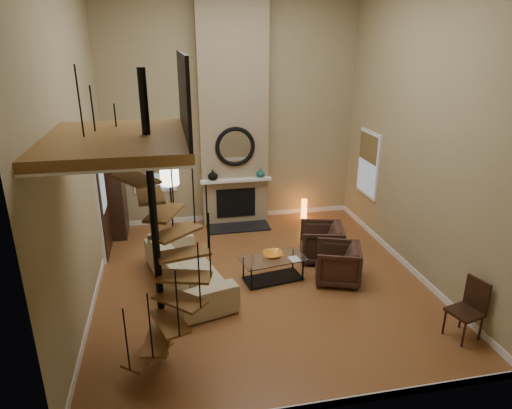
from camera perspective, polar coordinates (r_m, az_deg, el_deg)
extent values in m
cube|color=#9F6233|center=(8.68, 0.53, -9.64)|extent=(6.00, 6.50, 0.01)
cube|color=tan|center=(10.84, -3.06, 11.92)|extent=(6.00, 0.02, 5.50)
cube|color=tan|center=(4.67, 8.94, 0.26)|extent=(6.00, 0.02, 5.50)
cube|color=tan|center=(7.66, -22.11, 6.91)|extent=(0.02, 6.50, 5.50)
cube|color=tan|center=(8.80, 20.31, 8.73)|extent=(0.02, 6.50, 5.50)
cube|color=white|center=(11.53, -2.81, -1.43)|extent=(6.00, 0.02, 0.12)
cube|color=white|center=(6.14, 7.42, -24.01)|extent=(6.00, 0.02, 0.12)
cube|color=white|center=(8.62, -19.66, -10.69)|extent=(0.02, 6.50, 0.12)
cube|color=white|center=(9.65, 18.31, -7.06)|extent=(0.02, 6.50, 0.12)
cube|color=#958161|center=(10.65, -2.91, 11.77)|extent=(1.60, 0.38, 5.50)
cube|color=black|center=(10.93, -2.26, -2.90)|extent=(1.50, 0.60, 0.04)
cube|color=black|center=(11.00, -2.55, 0.22)|extent=(0.95, 0.02, 0.72)
cube|color=white|center=(10.74, -2.53, 3.08)|extent=(1.70, 0.18, 0.06)
torus|color=black|center=(10.59, -2.65, 7.31)|extent=(0.94, 0.10, 0.94)
cylinder|color=white|center=(10.60, -2.66, 7.33)|extent=(0.80, 0.01, 0.80)
imported|color=black|center=(10.66, -5.50, 3.75)|extent=(0.24, 0.24, 0.25)
imported|color=#174E51|center=(10.84, 0.57, 4.01)|extent=(0.20, 0.20, 0.21)
cube|color=white|center=(10.94, -12.87, 5.36)|extent=(1.02, 0.04, 1.52)
cube|color=#8C9EB2|center=(10.91, -12.87, 5.32)|extent=(0.90, 0.01, 1.40)
cube|color=olive|center=(10.85, -12.96, 6.38)|extent=(0.90, 0.01, 0.98)
cube|color=white|center=(10.76, 14.06, 5.01)|extent=(0.04, 1.02, 1.52)
cube|color=#8C9EB2|center=(10.75, 13.94, 5.01)|extent=(0.01, 0.90, 1.40)
cube|color=olive|center=(10.65, 14.04, 7.00)|extent=(0.01, 0.90, 0.63)
cube|color=white|center=(9.82, -18.94, -0.33)|extent=(0.06, 1.05, 2.16)
cube|color=black|center=(9.83, -18.72, -0.45)|extent=(0.05, 0.90, 2.05)
cube|color=#8C9EB2|center=(9.69, -18.83, 1.91)|extent=(0.01, 0.60, 0.90)
cube|color=brown|center=(5.70, -17.19, 7.76)|extent=(1.70, 2.20, 0.12)
cube|color=white|center=(5.72, -17.11, 7.03)|extent=(1.70, 2.20, 0.03)
cube|color=black|center=(5.59, -9.17, 13.69)|extent=(0.04, 2.20, 0.94)
cylinder|color=black|center=(6.02, -12.74, -2.88)|extent=(0.10, 0.10, 4.02)
cube|color=brown|center=(6.68, -13.54, -17.93)|extent=(0.71, 0.78, 0.04)
cylinder|color=black|center=(6.19, -16.10, -16.20)|extent=(0.02, 0.02, 0.94)
cube|color=brown|center=(6.45, -12.28, -16.42)|extent=(0.46, 0.77, 0.04)
cylinder|color=black|center=(5.90, -13.27, -14.83)|extent=(0.02, 0.02, 0.94)
cube|color=brown|center=(6.31, -10.84, -14.36)|extent=(0.55, 0.79, 0.04)
cylinder|color=black|center=(5.76, -9.95, -12.36)|extent=(0.02, 0.02, 0.94)
cube|color=brown|center=(6.24, -9.64, -11.83)|extent=(0.75, 0.74, 0.04)
cylinder|color=black|center=(5.80, -7.22, -9.00)|extent=(0.02, 0.02, 0.94)
cube|color=brown|center=(6.24, -9.03, -9.02)|extent=(0.79, 0.53, 0.04)
cylinder|color=black|center=(5.96, -5.89, -5.28)|extent=(0.02, 0.02, 0.94)
cube|color=brown|center=(6.28, -9.19, -6.17)|extent=(0.77, 0.48, 0.04)
cylinder|color=black|center=(6.17, -6.20, -1.71)|extent=(0.02, 0.02, 0.94)
cube|color=brown|center=(6.31, -10.08, -3.48)|extent=(0.77, 0.72, 0.04)
cylinder|color=black|center=(6.36, -7.94, 1.40)|extent=(0.02, 0.02, 0.94)
cube|color=brown|center=(6.30, -11.54, -1.04)|extent=(0.58, 0.79, 0.04)
cylinder|color=black|center=(6.47, -10.67, 3.98)|extent=(0.02, 0.02, 0.94)
cube|color=brown|center=(6.24, -13.29, 1.16)|extent=(0.41, 0.75, 0.04)
cylinder|color=black|center=(6.46, -13.90, 6.10)|extent=(0.02, 0.02, 0.94)
cube|color=brown|center=(6.12, -15.02, 3.17)|extent=(0.68, 0.79, 0.04)
cylinder|color=black|center=(6.31, -17.12, 7.89)|extent=(0.02, 0.02, 0.94)
cube|color=brown|center=(5.93, -16.43, 5.12)|extent=(0.80, 0.64, 0.04)
cylinder|color=black|center=(6.04, -19.80, 9.59)|extent=(0.02, 0.02, 0.94)
cube|color=brown|center=(5.71, -17.23, 7.17)|extent=(0.72, 0.34, 0.04)
cylinder|color=black|center=(5.68, -21.40, 11.46)|extent=(0.02, 0.02, 0.94)
cube|color=black|center=(10.77, -17.39, 1.07)|extent=(0.40, 0.85, 1.91)
imported|color=tan|center=(8.43, -8.79, -7.78)|extent=(1.61, 2.70, 0.74)
imported|color=#3C231C|center=(9.45, 8.75, -4.83)|extent=(1.04, 1.03, 0.79)
imported|color=#3C231C|center=(8.66, 10.83, -7.41)|extent=(1.05, 1.03, 0.75)
cube|color=silver|center=(8.51, 2.20, -6.88)|extent=(1.28, 0.79, 0.02)
cube|color=black|center=(8.71, 2.16, -9.31)|extent=(1.17, 0.67, 0.02)
cylinder|color=black|center=(8.27, -0.58, -9.49)|extent=(0.03, 0.03, 0.44)
cylinder|color=black|center=(8.64, 5.96, -8.21)|extent=(0.03, 0.03, 0.44)
cylinder|color=black|center=(8.63, -1.61, -8.13)|extent=(0.03, 0.03, 0.44)
cylinder|color=black|center=(8.99, 4.70, -6.97)|extent=(0.03, 0.03, 0.44)
imported|color=orange|center=(8.53, 2.12, -6.39)|extent=(0.39, 0.39, 0.10)
imported|color=gray|center=(8.46, 4.76, -6.97)|extent=(0.21, 0.26, 0.02)
cylinder|color=black|center=(10.31, -10.34, -4.78)|extent=(0.36, 0.36, 0.03)
cylinder|color=black|center=(10.00, -10.62, -0.70)|extent=(0.04, 0.04, 1.54)
cylinder|color=#F2E5C6|center=(9.76, -10.90, 3.41)|extent=(0.40, 0.40, 0.32)
cylinder|color=orange|center=(11.49, 6.10, -0.58)|extent=(0.15, 0.15, 0.52)
cube|color=black|center=(7.67, 24.91, -12.29)|extent=(0.52, 0.52, 0.05)
cube|color=black|center=(7.69, 26.20, -10.17)|extent=(0.14, 0.41, 0.51)
cylinder|color=black|center=(7.58, 24.80, -14.77)|extent=(0.04, 0.04, 0.41)
cylinder|color=black|center=(7.83, 26.55, -13.87)|extent=(0.04, 0.04, 0.41)
cylinder|color=black|center=(7.76, 22.75, -13.56)|extent=(0.04, 0.04, 0.41)
cylinder|color=black|center=(8.00, 24.52, -12.74)|extent=(0.04, 0.04, 0.41)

